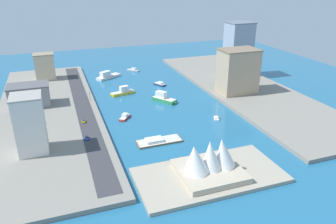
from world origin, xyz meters
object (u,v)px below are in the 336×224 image
Objects in this scene: sailboat_small_white at (216,118)px; warehouse_low_gray at (29,95)px; barge_flat_brown at (158,141)px; apartment_midrise_tan at (238,71)px; yacht_sleek_gray at (133,70)px; tower_tall_glass at (238,49)px; hatchback_blue at (87,138)px; taxi_yellow_cab at (83,121)px; patrol_launch_navy at (160,84)px; ferry_green_doubledeck at (164,98)px; ferry_yellow_fast at (123,92)px; traffic_light_waterfront at (90,95)px; tugboat_red at (125,117)px; office_block_beige at (45,66)px; opera_landmark at (209,161)px; hotel_broad_white at (30,124)px; ferry_white_commuter at (108,76)px.

warehouse_low_gray reaches higher than sailboat_small_white.
barge_flat_brown is 107.85m from apartment_midrise_tan.
yacht_sleek_gray is 110.19m from tower_tall_glass.
taxi_yellow_cab is at bearing -91.74° from hatchback_blue.
sailboat_small_white is 1.00× the size of patrol_launch_navy.
hatchback_blue is at bearing 19.01° from apartment_midrise_tan.
tower_tall_glass is at bearing 179.88° from patrol_launch_navy.
ferry_green_doubledeck is at bearing 24.22° from tower_tall_glass.
taxi_yellow_cab is (64.24, 121.08, 2.37)m from yacht_sleek_gray.
ferry_yellow_fast is 3.35× the size of traffic_light_waterfront.
ferry_green_doubledeck is at bearing 169.04° from warehouse_low_gray.
patrol_launch_navy is 0.43× the size of warehouse_low_gray.
barge_flat_brown is 2.41× the size of tugboat_red.
apartment_midrise_tan reaches higher than taxi_yellow_cab.
barge_flat_brown is 1.34× the size of ferry_green_doubledeck.
office_block_beige is 208.79m from opera_landmark.
office_block_beige is at bearing -93.14° from hotel_broad_white.
sailboat_small_white is 0.44× the size of warehouse_low_gray.
tugboat_red is at bearing 53.37° from patrol_launch_navy.
ferry_green_doubledeck is 65.48m from apartment_midrise_tan.
traffic_light_waterfront reaches higher than ferry_yellow_fast.
ferry_green_doubledeck is 101.72m from warehouse_low_gray.
yacht_sleek_gray is 0.42× the size of opera_landmark.
ferry_yellow_fast is 73.43m from warehouse_low_gray.
ferry_white_commuter is 51.22m from ferry_yellow_fast.
patrol_launch_navy is at bearing -160.79° from ferry_yellow_fast.
ferry_yellow_fast is at bearing 19.21° from patrol_launch_navy.
office_block_beige is 3.76× the size of traffic_light_waterfront.
hatchback_blue is at bearing -170.49° from hotel_broad_white.
taxi_yellow_cab reaches higher than hatchback_blue.
hotel_broad_white is (94.10, 150.87, 17.97)m from yacht_sleek_gray.
apartment_midrise_tan is at bearing -160.99° from hatchback_blue.
hatchback_blue is at bearing 74.74° from ferry_white_commuter.
tugboat_red is 2.71× the size of taxi_yellow_cab.
ferry_green_doubledeck reaches higher than patrol_launch_navy.
hotel_broad_white is (-4.13, 74.49, 8.29)m from warehouse_low_gray.
yacht_sleek_gray is (-35.59, -118.28, -0.06)m from tugboat_red.
yacht_sleek_gray is at bearing -106.75° from tugboat_red.
ferry_green_doubledeck is at bearing -142.79° from hatchback_blue.
sailboat_small_white is at bearing 152.25° from warehouse_low_gray.
ferry_green_doubledeck is at bearing 134.31° from ferry_yellow_fast.
tower_tall_glass reaches higher than patrol_launch_navy.
hatchback_blue is 1.13× the size of taxi_yellow_cab.
yacht_sleek_gray is (-24.53, -159.90, 0.21)m from barge_flat_brown.
ferry_yellow_fast is 5.01× the size of taxi_yellow_cab.
warehouse_low_gray is 56.63m from taxi_yellow_cab.
barge_flat_brown is 69.28m from ferry_green_doubledeck.
office_block_beige is at bearing -65.95° from traffic_light_waterfront.
apartment_midrise_tan is at bearing 159.43° from ferry_yellow_fast.
warehouse_low_gray is (123.22, -64.82, 9.96)m from sailboat_small_white.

